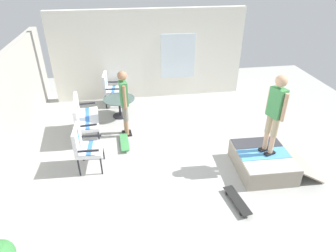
# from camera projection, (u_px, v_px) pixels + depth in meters

# --- Properties ---
(ground_plane) EXTENTS (12.00, 12.00, 0.10)m
(ground_plane) POSITION_uv_depth(u_px,v_px,m) (189.00, 163.00, 6.77)
(ground_plane) COLOR #A8A8A3
(house_facade) EXTENTS (0.23, 6.00, 2.79)m
(house_facade) POSITION_uv_depth(u_px,v_px,m) (150.00, 55.00, 9.21)
(house_facade) COLOR white
(house_facade) RESTS_ON ground_plane
(skate_ramp) EXTENTS (1.35, 1.73, 0.43)m
(skate_ramp) POSITION_uv_depth(u_px,v_px,m) (264.00, 161.00, 6.39)
(skate_ramp) COLOR gray
(skate_ramp) RESTS_ON ground_plane
(patio_bench) EXTENTS (1.30, 0.66, 1.02)m
(patio_bench) POSITION_uv_depth(u_px,v_px,m) (82.00, 115.00, 7.39)
(patio_bench) COLOR black
(patio_bench) RESTS_ON ground_plane
(patio_chair_near_house) EXTENTS (0.66, 0.60, 1.02)m
(patio_chair_near_house) POSITION_uv_depth(u_px,v_px,m) (110.00, 86.00, 9.03)
(patio_chair_near_house) COLOR black
(patio_chair_near_house) RESTS_ON ground_plane
(patio_chair_by_wall) EXTENTS (0.64, 0.57, 1.02)m
(patio_chair_by_wall) POSITION_uv_depth(u_px,v_px,m) (84.00, 145.00, 6.25)
(patio_chair_by_wall) COLOR black
(patio_chair_by_wall) RESTS_ON ground_plane
(patio_table) EXTENTS (0.90, 0.90, 0.57)m
(patio_table) POSITION_uv_depth(u_px,v_px,m) (119.00, 104.00, 8.44)
(patio_table) COLOR black
(patio_table) RESTS_ON ground_plane
(person_watching) EXTENTS (0.48, 0.27, 1.76)m
(person_watching) POSITION_uv_depth(u_px,v_px,m) (124.00, 99.00, 7.24)
(person_watching) COLOR black
(person_watching) RESTS_ON ground_plane
(person_skater) EXTENTS (0.46, 0.32, 1.76)m
(person_skater) POSITION_uv_depth(u_px,v_px,m) (275.00, 110.00, 5.80)
(person_skater) COLOR black
(person_skater) RESTS_ON skate_ramp
(skateboard_by_bench) EXTENTS (0.81, 0.24, 0.10)m
(skateboard_by_bench) POSITION_uv_depth(u_px,v_px,m) (124.00, 142.00, 7.29)
(skateboard_by_bench) COLOR #3F8C4C
(skateboard_by_bench) RESTS_ON ground_plane
(skateboard_spare) EXTENTS (0.82, 0.32, 0.10)m
(skateboard_spare) POSITION_uv_depth(u_px,v_px,m) (237.00, 200.00, 5.55)
(skateboard_spare) COLOR black
(skateboard_spare) RESTS_ON ground_plane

